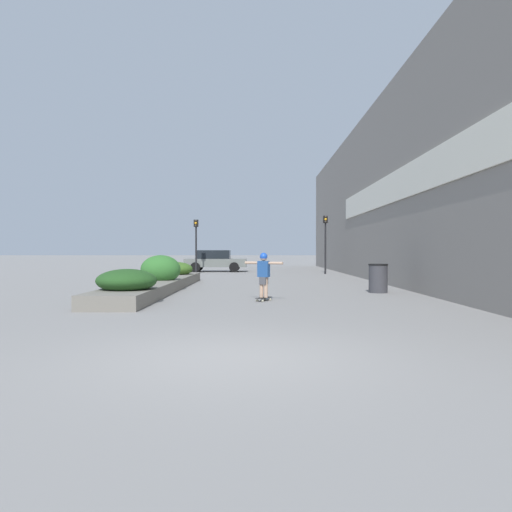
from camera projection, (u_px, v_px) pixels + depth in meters
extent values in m
plane|color=gray|center=(233.00, 357.00, 6.76)|extent=(300.00, 300.00, 0.00)
cube|color=gray|center=(369.00, 197.00, 25.90)|extent=(0.60, 42.71, 8.42)
cube|color=silver|center=(405.00, 182.00, 18.34)|extent=(0.06, 24.56, 1.20)
cube|color=slate|center=(158.00, 285.00, 18.06)|extent=(1.52, 12.75, 0.38)
ellipsoid|color=#234C1E|center=(127.00, 281.00, 13.67)|extent=(1.64, 1.72, 0.64)
ellipsoid|color=#33702D|center=(161.00, 269.00, 18.05)|extent=(1.44, 1.25, 1.03)
ellipsoid|color=#3D6623|center=(177.00, 269.00, 22.33)|extent=(1.42, 1.45, 0.63)
cube|color=black|center=(264.00, 298.00, 14.33)|extent=(0.50, 0.71, 0.01)
cylinder|color=beige|center=(265.00, 299.00, 14.59)|extent=(0.08, 0.08, 0.06)
cylinder|color=beige|center=(270.00, 299.00, 14.51)|extent=(0.08, 0.08, 0.06)
cylinder|color=beige|center=(257.00, 300.00, 14.16)|extent=(0.08, 0.08, 0.06)
cylinder|color=beige|center=(263.00, 301.00, 14.08)|extent=(0.08, 0.08, 0.06)
cylinder|color=tan|center=(261.00, 287.00, 14.36)|extent=(0.14, 0.14, 0.59)
cylinder|color=tan|center=(266.00, 287.00, 14.30)|extent=(0.14, 0.14, 0.59)
cube|color=#4C4C51|center=(264.00, 281.00, 14.33)|extent=(0.27, 0.25, 0.21)
cube|color=#234C8C|center=(264.00, 269.00, 14.33)|extent=(0.37, 0.30, 0.46)
cylinder|color=tan|center=(252.00, 263.00, 14.50)|extent=(0.42, 0.27, 0.08)
cylinder|color=tan|center=(276.00, 263.00, 14.15)|extent=(0.42, 0.27, 0.08)
sphere|color=tan|center=(264.00, 258.00, 14.32)|extent=(0.19, 0.19, 0.19)
sphere|color=blue|center=(264.00, 256.00, 14.32)|extent=(0.22, 0.22, 0.22)
cylinder|color=#38383D|center=(378.00, 279.00, 17.13)|extent=(0.64, 0.64, 0.94)
cylinder|color=black|center=(378.00, 265.00, 17.13)|extent=(0.67, 0.67, 0.05)
cube|color=black|center=(414.00, 262.00, 37.13)|extent=(4.45, 1.83, 0.56)
cube|color=black|center=(417.00, 254.00, 37.12)|extent=(2.45, 1.61, 0.58)
cylinder|color=black|center=(399.00, 266.00, 36.27)|extent=(0.64, 0.22, 0.64)
cylinder|color=black|center=(393.00, 265.00, 38.00)|extent=(0.64, 0.22, 0.64)
cylinder|color=black|center=(437.00, 266.00, 36.25)|extent=(0.64, 0.22, 0.64)
cylinder|color=black|center=(429.00, 265.00, 37.99)|extent=(0.64, 0.22, 0.64)
cube|color=slate|center=(216.00, 263.00, 34.35)|extent=(4.21, 1.80, 0.56)
cube|color=black|center=(213.00, 254.00, 34.34)|extent=(2.31, 1.59, 0.59)
cylinder|color=black|center=(235.00, 266.00, 35.20)|extent=(0.67, 0.22, 0.67)
cylinder|color=black|center=(234.00, 267.00, 33.49)|extent=(0.67, 0.22, 0.67)
cylinder|color=black|center=(198.00, 266.00, 35.22)|extent=(0.67, 0.22, 0.67)
cylinder|color=black|center=(195.00, 267.00, 33.50)|extent=(0.67, 0.22, 0.67)
cylinder|color=black|center=(196.00, 250.00, 31.41)|extent=(0.11, 0.11, 2.95)
cube|color=black|center=(196.00, 223.00, 31.39)|extent=(0.28, 0.20, 0.45)
sphere|color=#2D2823|center=(196.00, 221.00, 31.26)|extent=(0.15, 0.15, 0.15)
sphere|color=orange|center=(196.00, 223.00, 31.27)|extent=(0.15, 0.15, 0.15)
sphere|color=#2D2823|center=(196.00, 226.00, 31.27)|extent=(0.15, 0.15, 0.15)
cylinder|color=black|center=(325.00, 249.00, 30.92)|extent=(0.11, 0.11, 3.16)
cube|color=black|center=(325.00, 219.00, 30.90)|extent=(0.28, 0.20, 0.45)
sphere|color=#2D2823|center=(326.00, 217.00, 30.78)|extent=(0.15, 0.15, 0.15)
sphere|color=orange|center=(326.00, 219.00, 30.78)|extent=(0.15, 0.15, 0.15)
sphere|color=#2D2823|center=(326.00, 222.00, 30.78)|extent=(0.15, 0.15, 0.15)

